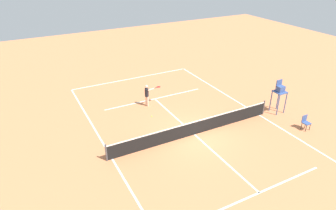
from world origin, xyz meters
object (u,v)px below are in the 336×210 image
(umpire_chair, at_px, (280,91))
(courtside_chair_near, at_px, (306,122))
(player_serving, at_px, (147,93))
(tennis_ball, at_px, (152,116))

(umpire_chair, relative_size, courtside_chair_near, 2.54)
(player_serving, distance_m, umpire_chair, 9.37)
(courtside_chair_near, bearing_deg, umpire_chair, -93.50)
(tennis_ball, height_order, courtside_chair_near, courtside_chair_near)
(player_serving, bearing_deg, umpire_chair, 43.70)
(player_serving, xyz_separation_m, umpire_chair, (-7.78, 5.19, 0.61))
(umpire_chair, bearing_deg, player_serving, -33.69)
(player_serving, height_order, courtside_chair_near, player_serving)
(tennis_ball, bearing_deg, umpire_chair, 157.05)
(player_serving, relative_size, courtside_chair_near, 1.77)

